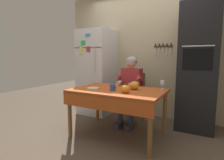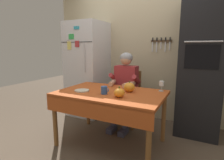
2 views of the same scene
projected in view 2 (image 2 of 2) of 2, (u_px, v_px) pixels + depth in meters
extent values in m
plane|color=brown|center=(107.00, 146.00, 2.43)|extent=(10.00, 10.00, 0.00)
cube|color=#BCAD89|center=(143.00, 49.00, 3.37)|extent=(3.70, 0.10, 2.60)
cube|color=#4C3823|center=(161.00, 41.00, 3.14)|extent=(0.36, 0.02, 0.04)
cube|color=silver|center=(152.00, 47.00, 3.21)|extent=(0.02, 0.01, 0.17)
cube|color=black|center=(153.00, 39.00, 3.19)|extent=(0.02, 0.01, 0.06)
cube|color=silver|center=(157.00, 47.00, 3.18)|extent=(0.02, 0.01, 0.18)
cube|color=black|center=(157.00, 39.00, 3.15)|extent=(0.02, 0.01, 0.06)
cube|color=silver|center=(161.00, 45.00, 3.14)|extent=(0.02, 0.01, 0.12)
cube|color=black|center=(161.00, 39.00, 3.12)|extent=(0.02, 0.01, 0.06)
cube|color=silver|center=(165.00, 47.00, 3.11)|extent=(0.02, 0.01, 0.17)
cube|color=black|center=(166.00, 39.00, 3.09)|extent=(0.02, 0.01, 0.06)
cube|color=silver|center=(170.00, 46.00, 3.08)|extent=(0.02, 0.01, 0.14)
cube|color=black|center=(170.00, 39.00, 3.05)|extent=(0.02, 0.01, 0.06)
cube|color=silver|center=(88.00, 69.00, 3.54)|extent=(0.68, 0.68, 1.80)
cylinder|color=silver|center=(85.00, 58.00, 3.10)|extent=(0.02, 0.02, 0.50)
cube|color=#333335|center=(76.00, 42.00, 3.15)|extent=(0.67, 0.01, 0.01)
cube|color=teal|center=(76.00, 28.00, 3.09)|extent=(0.11, 0.01, 0.05)
cube|color=#E5D666|center=(69.00, 45.00, 3.22)|extent=(0.09, 0.01, 0.14)
cube|color=green|center=(71.00, 37.00, 3.17)|extent=(0.11, 0.01, 0.09)
cube|color=silver|center=(68.00, 36.00, 3.20)|extent=(0.07, 0.02, 0.12)
cube|color=#B73338|center=(77.00, 44.00, 3.14)|extent=(0.09, 0.02, 0.11)
cube|color=black|center=(201.00, 66.00, 2.66)|extent=(0.60, 0.60, 2.10)
cube|color=black|center=(202.00, 57.00, 2.36)|extent=(0.42, 0.01, 0.32)
cylinder|color=silver|center=(203.00, 42.00, 2.31)|extent=(0.45, 0.02, 0.02)
cylinder|color=brown|center=(55.00, 121.00, 2.40)|extent=(0.06, 0.06, 0.70)
cylinder|color=brown|center=(88.00, 105.00, 3.09)|extent=(0.06, 0.06, 0.70)
cylinder|color=brown|center=(149.00, 144.00, 1.83)|extent=(0.06, 0.06, 0.70)
cylinder|color=brown|center=(164.00, 118.00, 2.52)|extent=(0.06, 0.06, 0.70)
cube|color=#B24C1E|center=(111.00, 93.00, 2.39)|extent=(1.40, 0.90, 0.04)
cube|color=#B24C1E|center=(93.00, 111.00, 2.02)|extent=(1.40, 0.01, 0.20)
cube|color=brown|center=(127.00, 100.00, 3.07)|extent=(0.40, 0.40, 0.04)
cube|color=brown|center=(131.00, 84.00, 3.18)|extent=(0.36, 0.04, 0.48)
cylinder|color=brown|center=(114.00, 114.00, 3.04)|extent=(0.04, 0.04, 0.41)
cylinder|color=brown|center=(122.00, 108.00, 3.33)|extent=(0.04, 0.04, 0.41)
cylinder|color=brown|center=(132.00, 118.00, 2.88)|extent=(0.04, 0.04, 0.41)
cylinder|color=brown|center=(139.00, 111.00, 3.18)|extent=(0.04, 0.04, 0.41)
cube|color=#38384C|center=(112.00, 129.00, 2.85)|extent=(0.10, 0.22, 0.08)
cube|color=#38384C|center=(123.00, 132.00, 2.76)|extent=(0.10, 0.22, 0.08)
cylinder|color=#38384C|center=(113.00, 117.00, 2.87)|extent=(0.09, 0.09, 0.38)
cylinder|color=#38384C|center=(125.00, 119.00, 2.78)|extent=(0.09, 0.09, 0.38)
cube|color=#38384C|center=(118.00, 98.00, 2.96)|extent=(0.12, 0.40, 0.11)
cube|color=#38384C|center=(128.00, 99.00, 2.88)|extent=(0.12, 0.40, 0.11)
cube|color=#9E2D33|center=(126.00, 80.00, 2.97)|extent=(0.36, 0.20, 0.48)
cylinder|color=#9E2D33|center=(114.00, 78.00, 2.99)|extent=(0.07, 0.26, 0.18)
cylinder|color=#9E2D33|center=(136.00, 79.00, 2.81)|extent=(0.07, 0.26, 0.18)
cylinder|color=#D8A884|center=(112.00, 83.00, 2.82)|extent=(0.13, 0.27, 0.07)
cylinder|color=#D8A884|center=(129.00, 84.00, 2.70)|extent=(0.13, 0.27, 0.07)
sphere|color=#D8A884|center=(126.00, 59.00, 2.89)|extent=(0.19, 0.19, 0.19)
ellipsoid|color=#99999E|center=(126.00, 58.00, 2.90)|extent=(0.21, 0.21, 0.17)
cylinder|color=#2D569E|center=(104.00, 90.00, 2.27)|extent=(0.08, 0.08, 0.10)
torus|color=#2D569E|center=(107.00, 90.00, 2.25)|extent=(0.05, 0.01, 0.05)
cylinder|color=white|center=(161.00, 91.00, 2.43)|extent=(0.07, 0.07, 0.01)
cylinder|color=white|center=(161.00, 88.00, 2.43)|extent=(0.01, 0.01, 0.07)
cylinder|color=white|center=(162.00, 83.00, 2.41)|extent=(0.07, 0.07, 0.06)
ellipsoid|color=orange|center=(119.00, 93.00, 2.12)|extent=(0.13, 0.13, 0.11)
cylinder|color=#4C6023|center=(119.00, 87.00, 2.11)|extent=(0.02, 0.02, 0.02)
ellipsoid|color=orange|center=(129.00, 87.00, 2.38)|extent=(0.15, 0.15, 0.13)
cylinder|color=#4C6023|center=(129.00, 82.00, 2.37)|extent=(0.02, 0.02, 0.02)
cylinder|color=beige|center=(82.00, 91.00, 2.43)|extent=(0.20, 0.20, 0.02)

